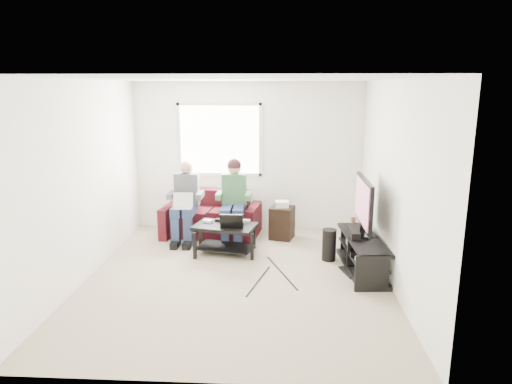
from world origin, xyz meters
TOP-DOWN VIEW (x-y plane):
  - floor at (0.00, 0.00)m, footprint 4.50×4.50m
  - ceiling at (0.00, 0.00)m, footprint 4.50×4.50m
  - wall_back at (0.00, 2.25)m, footprint 4.50×0.00m
  - wall_front at (0.00, -2.25)m, footprint 4.50×0.00m
  - wall_left at (-2.00, 0.00)m, footprint 0.00×4.50m
  - wall_right at (2.00, 0.00)m, footprint 0.00×4.50m
  - window at (-0.50, 2.23)m, footprint 1.48×0.04m
  - sofa at (-0.60, 1.81)m, footprint 1.69×0.92m
  - person_left at (-1.00, 1.56)m, footprint 0.40×0.71m
  - person_right at (-0.20, 1.58)m, footprint 0.40×0.71m
  - laptop_silver at (-1.00, 1.29)m, footprint 0.33×0.23m
  - coffee_table at (-0.26, 0.90)m, footprint 1.02×0.76m
  - laptop_black at (-0.14, 0.82)m, footprint 0.40×0.34m
  - controller_a at (-0.54, 1.02)m, footprint 0.16×0.13m
  - controller_b at (-0.36, 1.08)m, footprint 0.16×0.12m
  - controller_c at (0.04, 1.05)m, footprint 0.15×0.11m
  - tv_stand at (1.72, 0.36)m, footprint 0.54×1.46m
  - tv at (1.72, 0.46)m, footprint 0.12×1.10m
  - soundbar at (1.60, 0.46)m, footprint 0.12×0.50m
  - drink_cup at (1.67, 0.99)m, footprint 0.08×0.08m
  - console_white at (1.72, -0.04)m, footprint 0.30×0.22m
  - console_grey at (1.72, 0.66)m, footprint 0.34×0.26m
  - console_black at (1.72, 0.31)m, footprint 0.38×0.30m
  - subwoofer at (1.30, 0.71)m, footprint 0.21×0.21m
  - keyboard_floor at (1.53, 0.23)m, footprint 0.25×0.44m
  - end_table at (0.61, 1.67)m, footprint 0.37×0.37m

SIDE VIEW (x-z plane):
  - floor at x=0.00m, z-range 0.00..0.00m
  - keyboard_floor at x=1.53m, z-range 0.00..0.02m
  - tv_stand at x=1.72m, z-range -0.02..0.45m
  - subwoofer at x=1.30m, z-range 0.00..0.47m
  - console_white at x=1.72m, z-range 0.25..0.31m
  - sofa at x=-0.60m, z-range -0.09..0.66m
  - console_black at x=1.72m, z-range 0.25..0.32m
  - end_table at x=0.61m, z-range -0.03..0.61m
  - console_grey at x=1.72m, z-range 0.25..0.33m
  - coffee_table at x=-0.26m, z-range 0.11..0.57m
  - controller_a at x=-0.54m, z-range 0.46..0.50m
  - controller_b at x=-0.36m, z-range 0.46..0.50m
  - controller_c at x=0.04m, z-range 0.46..0.50m
  - soundbar at x=1.60m, z-range 0.48..0.58m
  - drink_cup at x=1.67m, z-range 0.48..0.60m
  - laptop_black at x=-0.14m, z-range 0.46..0.70m
  - laptop_silver at x=-1.00m, z-range 0.55..0.79m
  - person_left at x=-1.00m, z-range 0.05..1.35m
  - person_right at x=-0.20m, z-range 0.09..1.44m
  - tv at x=1.72m, z-range 0.53..1.34m
  - wall_back at x=0.00m, z-range -0.95..3.55m
  - wall_front at x=0.00m, z-range -0.95..3.55m
  - wall_left at x=-2.00m, z-range -0.95..3.55m
  - wall_right at x=2.00m, z-range -0.95..3.55m
  - window at x=-0.50m, z-range 0.96..2.24m
  - ceiling at x=0.00m, z-range 2.60..2.60m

